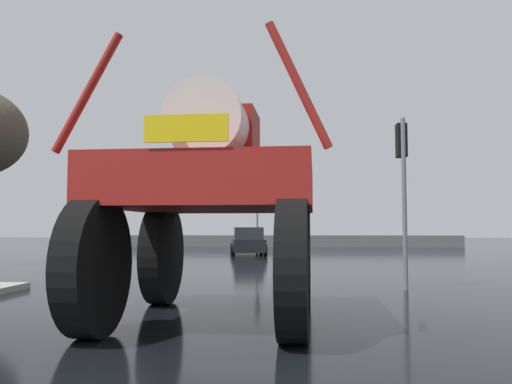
# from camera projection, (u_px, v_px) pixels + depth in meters

# --- Properties ---
(ground_plane) EXTENTS (120.00, 120.00, 0.00)m
(ground_plane) POSITION_uv_depth(u_px,v_px,m) (234.00, 267.00, 19.92)
(ground_plane) COLOR black
(oversize_sprayer) EXTENTS (3.84, 5.33, 4.24)m
(oversize_sprayer) POSITION_uv_depth(u_px,v_px,m) (215.00, 200.00, 8.74)
(oversize_sprayer) COLOR black
(oversize_sprayer) RESTS_ON ground
(sedan_ahead) EXTENTS (2.31, 4.29, 1.52)m
(sedan_ahead) POSITION_uv_depth(u_px,v_px,m) (248.00, 242.00, 29.37)
(sedan_ahead) COLOR black
(sedan_ahead) RESTS_ON ground
(traffic_signal_near_right) EXTENTS (0.24, 0.54, 4.18)m
(traffic_signal_near_right) POSITION_uv_depth(u_px,v_px,m) (402.00, 165.00, 12.97)
(traffic_signal_near_right) COLOR slate
(traffic_signal_near_right) RESTS_ON ground
(traffic_signal_far_left) EXTENTS (0.24, 0.55, 3.40)m
(traffic_signal_far_left) POSITION_uv_depth(u_px,v_px,m) (257.00, 210.00, 28.70)
(traffic_signal_far_left) COLOR slate
(traffic_signal_far_left) RESTS_ON ground
(traffic_signal_far_right) EXTENTS (0.24, 0.55, 4.19)m
(traffic_signal_far_right) POSITION_uv_depth(u_px,v_px,m) (308.00, 199.00, 28.55)
(traffic_signal_far_right) COLOR slate
(traffic_signal_far_right) RESTS_ON ground
(roadside_barrier) EXTENTS (30.89, 0.24, 0.90)m
(roadside_barrier) POSITION_uv_depth(u_px,v_px,m) (262.00, 241.00, 41.17)
(roadside_barrier) COLOR #59595B
(roadside_barrier) RESTS_ON ground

